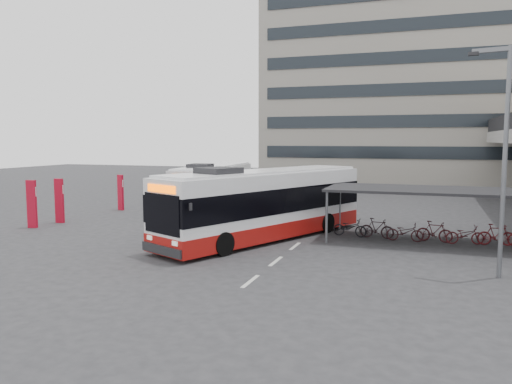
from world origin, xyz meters
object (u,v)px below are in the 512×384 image
(bus_teal, at_px, (214,187))
(lamp_post, at_px, (502,148))
(pedestrian, at_px, (184,228))
(bus_main, at_px, (265,205))

(bus_teal, bearing_deg, lamp_post, -42.95)
(pedestrian, distance_m, lamp_post, 13.09)
(lamp_post, bearing_deg, pedestrian, -171.33)
(bus_main, relative_size, pedestrian, 6.58)
(bus_teal, distance_m, pedestrian, 13.22)
(bus_main, bearing_deg, pedestrian, -105.65)
(bus_main, bearing_deg, lamp_post, 2.96)
(bus_main, relative_size, lamp_post, 1.53)
(bus_teal, bearing_deg, bus_main, -58.31)
(bus_main, relative_size, bus_teal, 1.09)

